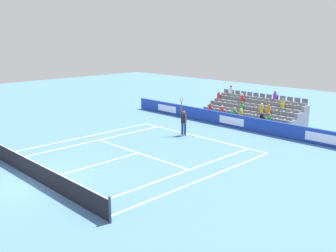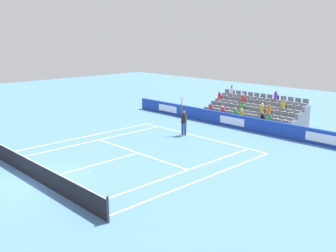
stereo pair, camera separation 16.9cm
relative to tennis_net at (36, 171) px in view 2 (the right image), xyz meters
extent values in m
plane|color=#4C7AB2|center=(0.00, 0.00, -0.49)|extent=(80.00, 80.00, 0.00)
cube|color=white|center=(0.00, -11.89, -0.49)|extent=(10.97, 0.10, 0.01)
cube|color=white|center=(0.00, -6.40, -0.49)|extent=(8.23, 0.10, 0.01)
cube|color=white|center=(0.00, -3.20, -0.49)|extent=(0.10, 6.40, 0.01)
cube|color=white|center=(4.12, -5.95, -0.49)|extent=(0.10, 11.89, 0.01)
cube|color=white|center=(-4.12, -5.95, -0.49)|extent=(0.10, 11.89, 0.01)
cube|color=white|center=(5.49, -5.95, -0.49)|extent=(0.10, 11.89, 0.01)
cube|color=white|center=(-5.49, -5.95, -0.49)|extent=(0.10, 11.89, 0.01)
cube|color=white|center=(0.00, -11.79, -0.49)|extent=(0.10, 0.20, 0.01)
cube|color=#193899|center=(0.00, -15.84, 0.02)|extent=(21.19, 0.20, 1.03)
cube|color=white|center=(-7.06, -15.73, 0.02)|extent=(2.26, 0.01, 0.58)
cube|color=white|center=(0.00, -15.73, 0.02)|extent=(2.26, 0.01, 0.58)
cube|color=white|center=(7.06, -15.73, 0.02)|extent=(2.26, 0.01, 0.58)
cylinder|color=#33383D|center=(-5.94, 0.00, 0.04)|extent=(0.10, 0.10, 1.07)
cube|color=black|center=(0.00, 0.00, -0.03)|extent=(11.77, 0.02, 0.92)
cube|color=white|center=(0.00, 0.00, 0.45)|extent=(11.77, 0.04, 0.04)
cylinder|color=navy|center=(0.79, -11.36, -0.04)|extent=(0.16, 0.16, 0.90)
cylinder|color=navy|center=(1.03, -11.35, -0.04)|extent=(0.16, 0.16, 0.90)
cube|color=white|center=(0.79, -11.36, -0.45)|extent=(0.14, 0.27, 0.08)
cube|color=white|center=(1.03, -11.35, -0.45)|extent=(0.14, 0.27, 0.08)
cube|color=black|center=(0.91, -11.36, 0.71)|extent=(0.25, 0.38, 0.60)
sphere|color=brown|center=(0.91, -11.36, 1.17)|extent=(0.24, 0.24, 0.24)
cylinder|color=brown|center=(1.13, -11.34, 1.32)|extent=(0.09, 0.09, 0.62)
cylinder|color=brown|center=(0.68, -11.32, 0.73)|extent=(0.09, 0.09, 0.56)
cylinder|color=black|center=(1.13, -11.34, 1.77)|extent=(0.04, 0.04, 0.28)
torus|color=red|center=(1.13, -11.34, 2.05)|extent=(0.06, 0.31, 0.31)
sphere|color=#D1E533|center=(1.13, -11.34, 2.33)|extent=(0.07, 0.07, 0.07)
cube|color=gray|center=(0.00, -16.92, -0.28)|extent=(8.06, 0.95, 0.42)
cube|color=slate|center=(-3.72, -16.92, 0.03)|extent=(0.48, 0.44, 0.20)
cube|color=slate|center=(-3.72, -17.12, 0.28)|extent=(0.48, 0.04, 0.30)
cube|color=slate|center=(-3.10, -16.92, 0.03)|extent=(0.48, 0.44, 0.20)
cube|color=slate|center=(-3.10, -17.12, 0.28)|extent=(0.48, 0.04, 0.30)
cube|color=slate|center=(-2.48, -16.92, 0.03)|extent=(0.48, 0.44, 0.20)
cube|color=slate|center=(-2.48, -17.12, 0.28)|extent=(0.48, 0.04, 0.30)
cube|color=slate|center=(-1.86, -16.92, 0.03)|extent=(0.48, 0.44, 0.20)
cube|color=slate|center=(-1.86, -17.12, 0.28)|extent=(0.48, 0.04, 0.30)
cube|color=slate|center=(-1.24, -16.92, 0.03)|extent=(0.48, 0.44, 0.20)
cube|color=slate|center=(-1.24, -17.12, 0.28)|extent=(0.48, 0.04, 0.30)
cube|color=slate|center=(-0.62, -16.92, 0.03)|extent=(0.48, 0.44, 0.20)
cube|color=slate|center=(-0.62, -17.12, 0.28)|extent=(0.48, 0.04, 0.30)
cube|color=slate|center=(0.00, -16.92, 0.03)|extent=(0.48, 0.44, 0.20)
cube|color=slate|center=(0.00, -17.12, 0.28)|extent=(0.48, 0.04, 0.30)
cube|color=slate|center=(0.62, -16.92, 0.03)|extent=(0.48, 0.44, 0.20)
cube|color=slate|center=(0.62, -17.12, 0.28)|extent=(0.48, 0.04, 0.30)
cube|color=slate|center=(1.24, -16.92, 0.03)|extent=(0.48, 0.44, 0.20)
cube|color=slate|center=(1.24, -17.12, 0.28)|extent=(0.48, 0.04, 0.30)
cube|color=slate|center=(1.86, -16.92, 0.03)|extent=(0.48, 0.44, 0.20)
cube|color=slate|center=(1.86, -17.12, 0.28)|extent=(0.48, 0.04, 0.30)
cube|color=slate|center=(2.48, -16.92, 0.03)|extent=(0.48, 0.44, 0.20)
cube|color=slate|center=(2.48, -17.12, 0.28)|extent=(0.48, 0.04, 0.30)
cube|color=slate|center=(3.10, -16.92, 0.03)|extent=(0.48, 0.44, 0.20)
cube|color=slate|center=(3.10, -17.12, 0.28)|extent=(0.48, 0.04, 0.30)
cube|color=slate|center=(3.72, -16.92, 0.03)|extent=(0.48, 0.44, 0.20)
cube|color=slate|center=(3.72, -17.12, 0.28)|extent=(0.48, 0.04, 0.30)
cube|color=gray|center=(0.00, -17.87, -0.07)|extent=(8.06, 0.95, 0.84)
cube|color=slate|center=(-3.72, -17.87, 0.45)|extent=(0.48, 0.44, 0.20)
cube|color=slate|center=(-3.72, -18.07, 0.70)|extent=(0.48, 0.04, 0.30)
cube|color=slate|center=(-3.10, -17.87, 0.45)|extent=(0.48, 0.44, 0.20)
cube|color=slate|center=(-3.10, -18.07, 0.70)|extent=(0.48, 0.04, 0.30)
cube|color=slate|center=(-2.48, -17.87, 0.45)|extent=(0.48, 0.44, 0.20)
cube|color=slate|center=(-2.48, -18.07, 0.70)|extent=(0.48, 0.04, 0.30)
cube|color=slate|center=(-1.86, -17.87, 0.45)|extent=(0.48, 0.44, 0.20)
cube|color=slate|center=(-1.86, -18.07, 0.70)|extent=(0.48, 0.04, 0.30)
cube|color=slate|center=(-1.24, -17.87, 0.45)|extent=(0.48, 0.44, 0.20)
cube|color=slate|center=(-1.24, -18.07, 0.70)|extent=(0.48, 0.04, 0.30)
cube|color=slate|center=(-0.62, -17.87, 0.45)|extent=(0.48, 0.44, 0.20)
cube|color=slate|center=(-0.62, -18.07, 0.70)|extent=(0.48, 0.04, 0.30)
cube|color=slate|center=(0.00, -17.87, 0.45)|extent=(0.48, 0.44, 0.20)
cube|color=slate|center=(0.00, -18.07, 0.70)|extent=(0.48, 0.04, 0.30)
cube|color=slate|center=(0.62, -17.87, 0.45)|extent=(0.48, 0.44, 0.20)
cube|color=slate|center=(0.62, -18.07, 0.70)|extent=(0.48, 0.04, 0.30)
cube|color=slate|center=(1.24, -17.87, 0.45)|extent=(0.48, 0.44, 0.20)
cube|color=slate|center=(1.24, -18.07, 0.70)|extent=(0.48, 0.04, 0.30)
cube|color=slate|center=(1.86, -17.87, 0.45)|extent=(0.48, 0.44, 0.20)
cube|color=slate|center=(1.86, -18.07, 0.70)|extent=(0.48, 0.04, 0.30)
cube|color=slate|center=(2.48, -17.87, 0.45)|extent=(0.48, 0.44, 0.20)
cube|color=slate|center=(2.48, -18.07, 0.70)|extent=(0.48, 0.04, 0.30)
cube|color=slate|center=(3.10, -17.87, 0.45)|extent=(0.48, 0.44, 0.20)
cube|color=slate|center=(3.10, -18.07, 0.70)|extent=(0.48, 0.04, 0.30)
cube|color=slate|center=(3.72, -17.87, 0.45)|extent=(0.48, 0.44, 0.20)
cube|color=slate|center=(3.72, -18.07, 0.70)|extent=(0.48, 0.04, 0.30)
cube|color=gray|center=(0.00, -18.82, 0.14)|extent=(8.06, 0.95, 1.26)
cube|color=slate|center=(-3.72, -18.82, 0.87)|extent=(0.48, 0.44, 0.20)
cube|color=slate|center=(-3.72, -19.02, 1.12)|extent=(0.48, 0.04, 0.30)
cube|color=slate|center=(-3.10, -18.82, 0.87)|extent=(0.48, 0.44, 0.20)
cube|color=slate|center=(-3.10, -19.02, 1.12)|extent=(0.48, 0.04, 0.30)
cube|color=slate|center=(-2.48, -18.82, 0.87)|extent=(0.48, 0.44, 0.20)
cube|color=slate|center=(-2.48, -19.02, 1.12)|extent=(0.48, 0.04, 0.30)
cube|color=slate|center=(-1.86, -18.82, 0.87)|extent=(0.48, 0.44, 0.20)
cube|color=slate|center=(-1.86, -19.02, 1.12)|extent=(0.48, 0.04, 0.30)
cube|color=slate|center=(-1.24, -18.82, 0.87)|extent=(0.48, 0.44, 0.20)
cube|color=slate|center=(-1.24, -19.02, 1.12)|extent=(0.48, 0.04, 0.30)
cube|color=slate|center=(-0.62, -18.82, 0.87)|extent=(0.48, 0.44, 0.20)
cube|color=slate|center=(-0.62, -19.02, 1.12)|extent=(0.48, 0.04, 0.30)
cube|color=slate|center=(0.00, -18.82, 0.87)|extent=(0.48, 0.44, 0.20)
cube|color=slate|center=(0.00, -19.02, 1.12)|extent=(0.48, 0.04, 0.30)
cube|color=slate|center=(0.62, -18.82, 0.87)|extent=(0.48, 0.44, 0.20)
cube|color=slate|center=(0.62, -19.02, 1.12)|extent=(0.48, 0.04, 0.30)
cube|color=slate|center=(1.24, -18.82, 0.87)|extent=(0.48, 0.44, 0.20)
cube|color=slate|center=(1.24, -19.02, 1.12)|extent=(0.48, 0.04, 0.30)
cube|color=slate|center=(1.86, -18.82, 0.87)|extent=(0.48, 0.44, 0.20)
cube|color=slate|center=(1.86, -19.02, 1.12)|extent=(0.48, 0.04, 0.30)
cube|color=slate|center=(2.48, -18.82, 0.87)|extent=(0.48, 0.44, 0.20)
cube|color=slate|center=(2.48, -19.02, 1.12)|extent=(0.48, 0.04, 0.30)
cube|color=slate|center=(3.10, -18.82, 0.87)|extent=(0.48, 0.44, 0.20)
cube|color=slate|center=(3.10, -19.02, 1.12)|extent=(0.48, 0.04, 0.30)
cube|color=slate|center=(3.72, -18.82, 0.87)|extent=(0.48, 0.44, 0.20)
cube|color=slate|center=(3.72, -19.02, 1.12)|extent=(0.48, 0.04, 0.30)
cube|color=gray|center=(0.00, -19.77, 0.35)|extent=(8.06, 0.95, 1.68)
cube|color=slate|center=(-3.72, -19.77, 1.29)|extent=(0.48, 0.44, 0.20)
cube|color=slate|center=(-3.72, -19.97, 1.54)|extent=(0.48, 0.04, 0.30)
cube|color=slate|center=(-3.10, -19.77, 1.29)|extent=(0.48, 0.44, 0.20)
cube|color=slate|center=(-3.10, -19.97, 1.54)|extent=(0.48, 0.04, 0.30)
cube|color=slate|center=(-2.48, -19.77, 1.29)|extent=(0.48, 0.44, 0.20)
cube|color=slate|center=(-2.48, -19.97, 1.54)|extent=(0.48, 0.04, 0.30)
cube|color=slate|center=(-1.86, -19.77, 1.29)|extent=(0.48, 0.44, 0.20)
cube|color=slate|center=(-1.86, -19.97, 1.54)|extent=(0.48, 0.04, 0.30)
cube|color=slate|center=(-1.24, -19.77, 1.29)|extent=(0.48, 0.44, 0.20)
cube|color=slate|center=(-1.24, -19.97, 1.54)|extent=(0.48, 0.04, 0.30)
cube|color=slate|center=(-0.62, -19.77, 1.29)|extent=(0.48, 0.44, 0.20)
cube|color=slate|center=(-0.62, -19.97, 1.54)|extent=(0.48, 0.04, 0.30)
cube|color=slate|center=(0.00, -19.77, 1.29)|extent=(0.48, 0.44, 0.20)
cube|color=slate|center=(0.00, -19.97, 1.54)|extent=(0.48, 0.04, 0.30)
cube|color=slate|center=(0.62, -19.77, 1.29)|extent=(0.48, 0.44, 0.20)
cube|color=slate|center=(0.62, -19.97, 1.54)|extent=(0.48, 0.04, 0.30)
cube|color=slate|center=(1.24, -19.77, 1.29)|extent=(0.48, 0.44, 0.20)
cube|color=slate|center=(1.24, -19.97, 1.54)|extent=(0.48, 0.04, 0.30)
cube|color=slate|center=(1.86, -19.77, 1.29)|extent=(0.48, 0.44, 0.20)
cube|color=slate|center=(1.86, -19.97, 1.54)|extent=(0.48, 0.04, 0.30)
cube|color=slate|center=(2.48, -19.77, 1.29)|extent=(0.48, 0.44, 0.20)
cube|color=slate|center=(2.48, -19.97, 1.54)|extent=(0.48, 0.04, 0.30)
cube|color=slate|center=(3.10, -19.77, 1.29)|extent=(0.48, 0.44, 0.20)
cube|color=slate|center=(3.10, -19.97, 1.54)|extent=(0.48, 0.04, 0.30)
cube|color=slate|center=(3.72, -19.77, 1.29)|extent=(0.48, 0.44, 0.20)
cube|color=slate|center=(3.72, -19.97, 1.54)|extent=(0.48, 0.04, 0.30)
cylinder|color=white|center=(3.10, -19.82, 1.65)|extent=(0.28, 0.28, 0.52)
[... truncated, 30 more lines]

